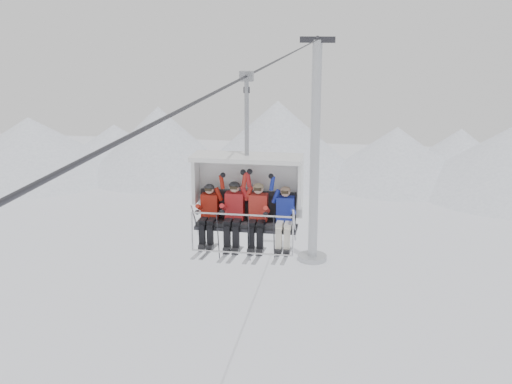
# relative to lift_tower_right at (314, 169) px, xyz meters

# --- Properties ---
(ridgeline) EXTENTS (72.00, 21.00, 7.00)m
(ridgeline) POSITION_rel_lift_tower_right_xyz_m (-1.58, 20.05, -2.94)
(ridgeline) COLOR white
(ridgeline) RESTS_ON ground
(lift_tower_right) EXTENTS (2.00, 1.80, 13.48)m
(lift_tower_right) POSITION_rel_lift_tower_right_xyz_m (0.00, 0.00, 0.00)
(lift_tower_right) COLOR #A8ABAF
(lift_tower_right) RESTS_ON ground
(haul_cable) EXTENTS (0.06, 50.00, 0.06)m
(haul_cable) POSITION_rel_lift_tower_right_xyz_m (0.00, -22.00, 7.52)
(haul_cable) COLOR #2A2A2E
(haul_cable) RESTS_ON lift_tower_left
(chairlift_carrier) EXTENTS (2.50, 1.17, 3.98)m
(chairlift_carrier) POSITION_rel_lift_tower_right_xyz_m (0.00, -23.18, 4.92)
(chairlift_carrier) COLOR black
(chairlift_carrier) RESTS_ON haul_cable
(skier_far_left) EXTENTS (0.39, 1.69, 1.56)m
(skier_far_left) POSITION_rel_lift_tower_right_xyz_m (-0.86, -23.49, 4.41)
(skier_far_left) COLOR #A51F11
(skier_far_left) RESTS_ON chairlift_carrier
(skier_center_left) EXTENTS (0.43, 1.69, 1.68)m
(skier_center_left) POSITION_rel_lift_tower_right_xyz_m (-0.27, -23.48, 4.45)
(skier_center_left) COLOR red
(skier_center_left) RESTS_ON chairlift_carrier
(skier_center_right) EXTENTS (0.42, 1.69, 1.66)m
(skier_center_right) POSITION_rel_lift_tower_right_xyz_m (0.28, -23.49, 4.44)
(skier_center_right) COLOR red
(skier_center_right) RESTS_ON chairlift_carrier
(skier_far_right) EXTENTS (0.40, 1.69, 1.58)m
(skier_far_right) POSITION_rel_lift_tower_right_xyz_m (0.90, -23.49, 4.42)
(skier_far_right) COLOR #1C2DA4
(skier_far_right) RESTS_ON chairlift_carrier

